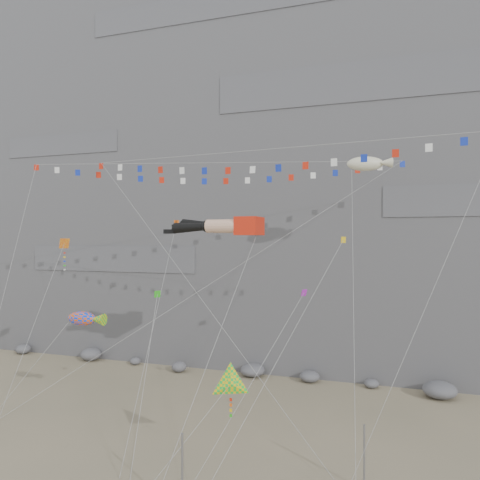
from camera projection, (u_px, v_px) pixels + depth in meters
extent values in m
plane|color=gray|center=(182.00, 444.00, 32.74)|extent=(120.00, 120.00, 0.00)
cube|color=slate|center=(285.00, 160.00, 63.00)|extent=(80.00, 28.00, 50.00)
cylinder|color=gray|center=(182.00, 475.00, 24.14)|extent=(0.12, 0.12, 4.38)
cylinder|color=gray|center=(364.00, 457.00, 26.82)|extent=(0.12, 0.12, 3.76)
cube|color=red|center=(249.00, 226.00, 35.90)|extent=(1.78, 2.41, 1.40)
cylinder|color=#DFAB8B|center=(221.00, 226.00, 35.93)|extent=(2.39, 1.09, 1.03)
sphere|color=black|center=(207.00, 226.00, 36.33)|extent=(0.95, 0.95, 0.95)
cone|color=black|center=(191.00, 227.00, 36.81)|extent=(2.85, 0.93, 0.97)
cube|color=black|center=(170.00, 232.00, 37.45)|extent=(0.92, 0.43, 0.34)
cylinder|color=#DFAB8B|center=(228.00, 226.00, 37.25)|extent=(2.39, 1.09, 1.03)
sphere|color=black|center=(214.00, 227.00, 37.65)|extent=(0.95, 0.95, 0.95)
cone|color=black|center=(198.00, 225.00, 38.12)|extent=(2.87, 0.93, 1.03)
cube|color=black|center=(178.00, 227.00, 38.76)|extent=(0.92, 0.43, 0.34)
cylinder|color=gray|center=(209.00, 344.00, 29.65)|extent=(0.03, 0.03, 20.56)
cylinder|color=gray|center=(106.00, 285.00, 37.88)|extent=(0.03, 0.03, 28.83)
cylinder|color=gray|center=(299.00, 296.00, 30.83)|extent=(0.03, 0.03, 23.48)
cylinder|color=gray|center=(31.00, 333.00, 36.51)|extent=(0.03, 0.03, 16.27)
cylinder|color=gray|center=(31.00, 376.00, 34.63)|extent=(0.03, 0.03, 11.16)
cylinder|color=gray|center=(182.00, 446.00, 25.72)|extent=(0.03, 0.03, 8.50)
cylinder|color=gray|center=(362.00, 296.00, 32.73)|extent=(0.03, 0.03, 24.75)
cylinder|color=gray|center=(154.00, 323.00, 35.66)|extent=(0.03, 0.03, 22.10)
cube|color=gray|center=(119.00, 478.00, 28.00)|extent=(0.16, 0.16, 0.10)
cylinder|color=gray|center=(252.00, 382.00, 29.79)|extent=(0.03, 0.03, 15.45)
cylinder|color=gray|center=(145.00, 381.00, 30.23)|extent=(0.03, 0.03, 12.98)
cylinder|color=gray|center=(283.00, 350.00, 30.26)|extent=(0.03, 0.03, 20.87)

